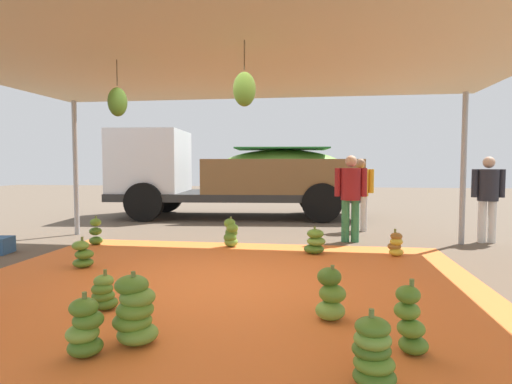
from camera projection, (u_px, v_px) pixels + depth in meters
The scene contains 18 objects.
ground_plane at pixel (255, 242), 8.22m from camera, with size 40.00×40.00×0.00m, color brown.
tarp_orange at pixel (219, 285), 5.26m from camera, with size 6.44×5.55×0.01m, color orange.
tent_canopy at pixel (215, 54), 5.00m from camera, with size 8.00×7.00×2.83m.
banana_bunch_0 at pixel (83, 255), 6.11m from camera, with size 0.40×0.42×0.44m.
banana_bunch_1 at pixel (373, 353), 2.86m from camera, with size 0.38×0.40×0.51m.
banana_bunch_2 at pixel (315, 242), 7.07m from camera, with size 0.47×0.47×0.45m.
banana_bunch_3 at pixel (135, 312), 3.53m from camera, with size 0.47×0.43×0.60m.
banana_bunch_4 at pixel (231, 234), 7.66m from camera, with size 0.34×0.34×0.54m.
banana_bunch_5 at pixel (96, 232), 7.88m from camera, with size 0.31×0.31×0.52m.
banana_bunch_6 at pixel (331, 296), 4.09m from camera, with size 0.39×0.39×0.51m.
banana_bunch_7 at pixel (396, 245), 6.91m from camera, with size 0.32×0.33×0.43m.
banana_bunch_8 at pixel (85, 329), 3.30m from camera, with size 0.32×0.31×0.49m.
banana_bunch_9 at pixel (410, 322), 3.33m from camera, with size 0.33×0.31×0.59m.
banana_bunch_10 at pixel (104, 293), 4.36m from camera, with size 0.33×0.33×0.41m.
cargo_truck_main at pixel (228, 173), 12.04m from camera, with size 6.85×2.99×2.40m.
worker_0 at pixel (488, 193), 8.07m from camera, with size 0.59×0.36×1.61m.
worker_1 at pixel (351, 192), 8.14m from camera, with size 0.60×0.37×1.63m.
worker_2 at pixel (360, 189), 9.47m from camera, with size 0.58×0.36×1.59m.
Camera 1 is at (1.19, -5.06, 1.47)m, focal length 30.43 mm.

